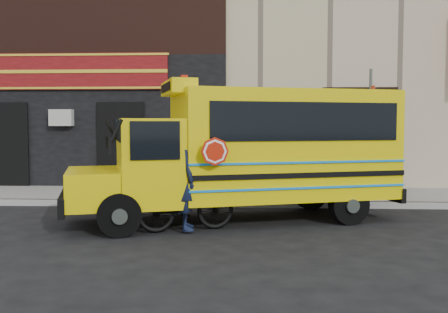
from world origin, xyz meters
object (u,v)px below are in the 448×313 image
cyclist (187,182)px  sign_pole (370,131)px  school_bus (252,150)px  bicycle (186,202)px

cyclist → sign_pole: bearing=-62.2°
sign_pole → cyclist: 5.58m
school_bus → cyclist: school_bus is taller
bicycle → cyclist: (0.02, -0.07, 0.39)m
sign_pole → bicycle: sign_pole is taller
school_bus → sign_pole: bearing=36.8°
cyclist → school_bus: bearing=-56.4°
school_bus → sign_pole: size_ratio=2.10×
sign_pole → cyclist: size_ratio=1.79×
sign_pole → bicycle: bearing=-141.2°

